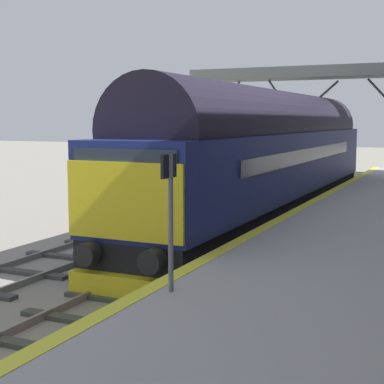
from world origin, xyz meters
name	(u,v)px	position (x,y,z in m)	size (l,w,h in m)	color
ground_plane	(178,272)	(0.00, 0.00, 0.00)	(140.00, 140.00, 0.00)	gray
track_main	(178,270)	(0.00, 0.00, 0.05)	(2.50, 60.00, 0.15)	gray
track_adjacent_west	(66,257)	(-3.26, 0.00, 0.06)	(2.50, 60.00, 0.15)	gray
station_platform	(328,267)	(3.60, 0.00, 0.50)	(4.00, 44.00, 1.01)	#A19F9F
diesel_locomotive	(271,153)	(0.00, 7.45, 2.49)	(2.74, 20.18, 4.68)	black
signal_post_near	(183,130)	(-5.51, 11.89, 3.20)	(0.44, 0.22, 4.92)	gray
platform_number_sign	(170,202)	(2.09, -4.54, 2.40)	(0.10, 0.44, 2.11)	slate
overhead_footbridge	(326,79)	(0.42, 14.35, 5.44)	(12.56, 2.00, 6.00)	slate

